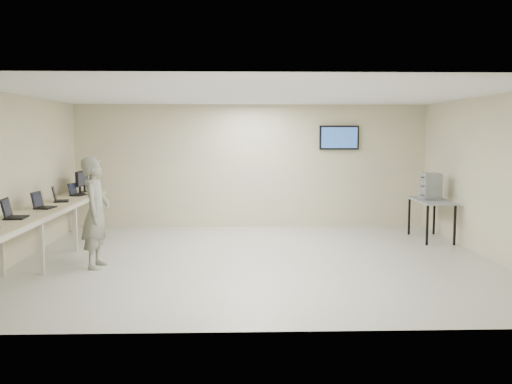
{
  "coord_description": "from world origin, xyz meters",
  "views": [
    {
      "loc": [
        -0.31,
        -9.53,
        2.17
      ],
      "look_at": [
        0.0,
        0.2,
        1.15
      ],
      "focal_mm": 40.0,
      "sensor_mm": 36.0,
      "label": 1
    }
  ],
  "objects": [
    {
      "name": "laptop_4",
      "position": [
        -3.58,
        2.0,
        0.97
      ],
      "size": [
        0.33,
        0.36,
        0.25
      ],
      "rotation": [
        0.0,
        0.0,
        -0.21
      ],
      "color": "black",
      "rests_on": "workbench"
    },
    {
      "name": "monitor_near",
      "position": [
        -3.6,
        2.38,
        1.18
      ],
      "size": [
        0.21,
        0.47,
        0.47
      ],
      "color": "black",
      "rests_on": "workbench"
    },
    {
      "name": "workbench",
      "position": [
        -3.59,
        0.0,
        0.83
      ],
      "size": [
        0.76,
        6.0,
        0.9
      ],
      "color": "tan",
      "rests_on": "ground"
    },
    {
      "name": "laptop_1",
      "position": [
        -3.66,
        -1.05,
        0.98
      ],
      "size": [
        0.34,
        0.41,
        0.3
      ],
      "rotation": [
        0.0,
        0.0,
        0.08
      ],
      "color": "black",
      "rests_on": "workbench"
    },
    {
      "name": "laptop_2",
      "position": [
        -3.61,
        0.07,
        0.97
      ],
      "size": [
        0.34,
        0.39,
        0.28
      ],
      "rotation": [
        0.0,
        0.0,
        -0.14
      ],
      "color": "black",
      "rests_on": "workbench"
    },
    {
      "name": "room",
      "position": [
        0.03,
        0.06,
        1.41
      ],
      "size": [
        8.01,
        7.01,
        2.81
      ],
      "color": "#B7B8A5",
      "rests_on": "ground"
    },
    {
      "name": "soldier",
      "position": [
        -2.59,
        -0.42,
        0.89
      ],
      "size": [
        0.45,
        0.66,
        1.79
      ],
      "primitive_type": "imported",
      "rotation": [
        0.0,
        0.0,
        1.54
      ],
      "color": "#5D6352",
      "rests_on": "ground"
    },
    {
      "name": "monitor_far",
      "position": [
        -3.6,
        2.73,
        1.16
      ],
      "size": [
        0.2,
        0.44,
        0.44
      ],
      "color": "black",
      "rests_on": "workbench"
    },
    {
      "name": "laptop_3",
      "position": [
        -3.62,
        1.0,
        0.97
      ],
      "size": [
        0.37,
        0.41,
        0.28
      ],
      "rotation": [
        0.0,
        0.0,
        0.24
      ],
      "color": "black",
      "rests_on": "workbench"
    },
    {
      "name": "storage_bins",
      "position": [
        3.58,
        1.78,
        1.09
      ],
      "size": [
        0.34,
        0.38,
        0.54
      ],
      "color": "gray",
      "rests_on": "side_table"
    },
    {
      "name": "side_table",
      "position": [
        3.6,
        1.78,
        0.74
      ],
      "size": [
        0.64,
        1.36,
        0.82
      ],
      "color": "gray",
      "rests_on": "ground"
    }
  ]
}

